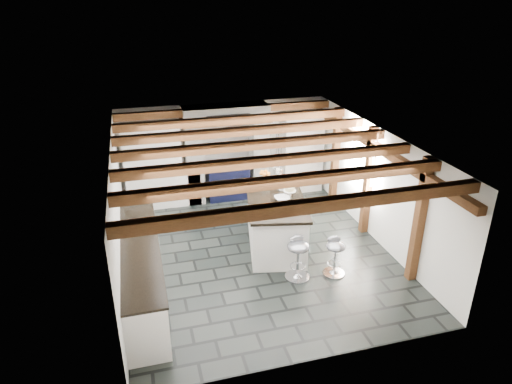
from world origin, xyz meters
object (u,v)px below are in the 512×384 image
object	(u,v)px
bar_stool_near	(335,252)
bar_stool_far	(298,253)
kitchen_island	(275,221)
range_cooker	(228,180)

from	to	relation	value
bar_stool_near	bar_stool_far	bearing A→B (deg)	-178.86
kitchen_island	bar_stool_near	world-z (taller)	kitchen_island
bar_stool_near	bar_stool_far	world-z (taller)	bar_stool_far
kitchen_island	bar_stool_near	size ratio (longest dim) A/B	3.08
bar_stool_near	kitchen_island	bearing A→B (deg)	125.77
range_cooker	kitchen_island	world-z (taller)	kitchen_island
kitchen_island	bar_stool_far	distance (m)	1.22
bar_stool_near	bar_stool_far	xyz separation A→B (m)	(-0.68, 0.07, 0.05)
kitchen_island	bar_stool_far	world-z (taller)	kitchen_island
range_cooker	kitchen_island	distance (m)	2.54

